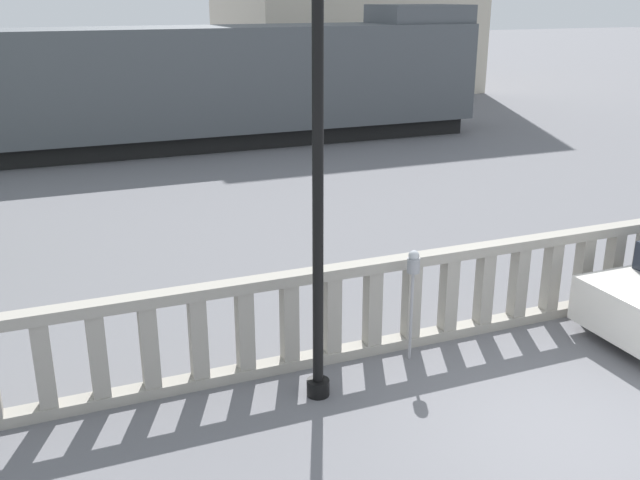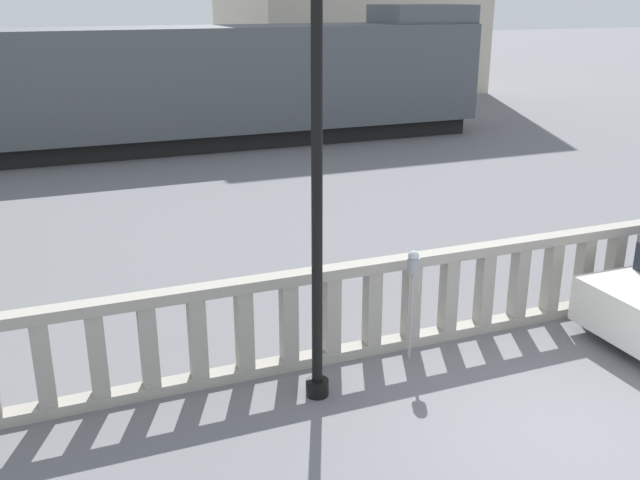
{
  "view_description": "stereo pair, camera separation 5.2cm",
  "coord_description": "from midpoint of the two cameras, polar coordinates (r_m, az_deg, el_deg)",
  "views": [
    {
      "loc": [
        -5.1,
        -5.19,
        4.61
      ],
      "look_at": [
        -1.53,
        3.58,
        1.34
      ],
      "focal_mm": 40.0,
      "sensor_mm": 36.0,
      "label": 1
    },
    {
      "loc": [
        -5.05,
        -5.21,
        4.61
      ],
      "look_at": [
        -1.53,
        3.58,
        1.34
      ],
      "focal_mm": 40.0,
      "sensor_mm": 36.0,
      "label": 2
    }
  ],
  "objects": [
    {
      "name": "ground_plane",
      "position": [
        8.61,
        19.18,
        -14.52
      ],
      "size": [
        160.0,
        160.0,
        0.0
      ],
      "primitive_type": "plane",
      "color": "slate"
    },
    {
      "name": "balustrade",
      "position": [
        10.1,
        10.1,
        -4.28
      ],
      "size": [
        15.13,
        0.24,
        1.32
      ],
      "color": "#9E998E",
      "rests_on": "ground"
    },
    {
      "name": "lamppost",
      "position": [
        7.67,
        -0.37,
        9.96
      ],
      "size": [
        0.41,
        0.41,
        5.25
      ],
      "color": "black",
      "rests_on": "ground"
    },
    {
      "name": "parking_meter",
      "position": [
        9.21,
        7.3,
        -2.61
      ],
      "size": [
        0.17,
        0.17,
        1.54
      ],
      "color": "#99999E",
      "rests_on": "ground"
    },
    {
      "name": "train_near",
      "position": [
        22.43,
        -21.94,
        10.85
      ],
      "size": [
        28.41,
        2.77,
        4.29
      ],
      "color": "black",
      "rests_on": "ground"
    }
  ]
}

